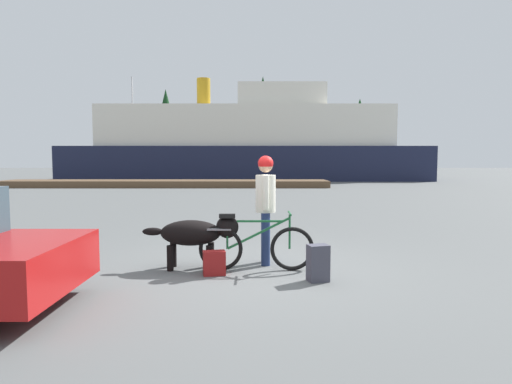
# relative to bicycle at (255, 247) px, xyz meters

# --- Properties ---
(ground_plane) EXTENTS (160.00, 160.00, 0.00)m
(ground_plane) POSITION_rel_bicycle_xyz_m (-0.09, 0.05, -0.37)
(ground_plane) COLOR #595B5B
(bicycle) EXTENTS (1.75, 0.44, 0.89)m
(bicycle) POSITION_rel_bicycle_xyz_m (0.00, 0.00, 0.00)
(bicycle) COLOR black
(bicycle) RESTS_ON ground_plane
(person_cyclist) EXTENTS (0.32, 0.53, 1.74)m
(person_cyclist) POSITION_rel_bicycle_xyz_m (0.16, 0.42, 0.69)
(person_cyclist) COLOR navy
(person_cyclist) RESTS_ON ground_plane
(dog) EXTENTS (1.48, 0.46, 0.82)m
(dog) POSITION_rel_bicycle_xyz_m (-0.90, 0.11, 0.18)
(dog) COLOR black
(dog) RESTS_ON ground_plane
(backpack) EXTENTS (0.32, 0.27, 0.51)m
(backpack) POSITION_rel_bicycle_xyz_m (0.87, -0.58, -0.11)
(backpack) COLOR #3F3F4C
(backpack) RESTS_ON ground_plane
(handbag_pannier) EXTENTS (0.35, 0.24, 0.35)m
(handbag_pannier) POSITION_rel_bicycle_xyz_m (-0.60, -0.26, -0.19)
(handbag_pannier) COLOR maroon
(handbag_pannier) RESTS_ON ground_plane
(dock_pier) EXTENTS (19.86, 2.64, 0.40)m
(dock_pier) POSITION_rel_bicycle_xyz_m (-5.56, 19.96, -0.17)
(dock_pier) COLOR brown
(dock_pier) RESTS_ON ground_plane
(ferry_boat) EXTENTS (28.91, 7.03, 8.30)m
(ferry_boat) POSITION_rel_bicycle_xyz_m (-0.69, 29.38, 2.51)
(ferry_boat) COLOR #191E38
(ferry_boat) RESTS_ON ground_plane
(sailboat_moored) EXTENTS (8.62, 2.41, 9.30)m
(sailboat_moored) POSITION_rel_bicycle_xyz_m (-11.43, 33.83, 0.13)
(sailboat_moored) COLOR silver
(sailboat_moored) RESTS_ON ground_plane
(pine_tree_far_left) EXTENTS (3.73, 3.73, 9.79)m
(pine_tree_far_left) POSITION_rel_bicycle_xyz_m (-10.44, 43.93, 5.60)
(pine_tree_far_left) COLOR #4C331E
(pine_tree_far_left) RESTS_ON ground_plane
(pine_tree_center) EXTENTS (4.21, 4.21, 11.58)m
(pine_tree_center) POSITION_rel_bicycle_xyz_m (0.84, 45.68, 6.79)
(pine_tree_center) COLOR #4C331E
(pine_tree_center) RESTS_ON ground_plane
(pine_tree_far_right) EXTENTS (3.95, 3.95, 8.84)m
(pine_tree_far_right) POSITION_rel_bicycle_xyz_m (12.28, 44.87, 5.10)
(pine_tree_far_right) COLOR #4C331E
(pine_tree_far_right) RESTS_ON ground_plane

